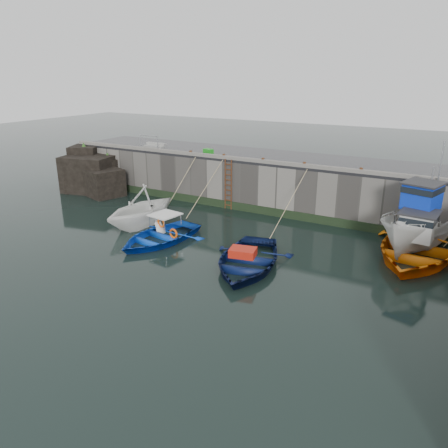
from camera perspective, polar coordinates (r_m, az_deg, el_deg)
The scene contains 22 objects.
ground at distance 19.29m, azimuth -8.64°, elevation -6.49°, with size 120.00×120.00×0.00m, color black.
quay_back at distance 29.05m, azimuth 6.51°, elevation 5.56°, with size 30.00×5.00×3.00m, color slate.
road_back at distance 28.72m, azimuth 6.63°, elevation 8.62°, with size 30.00×5.00×0.16m, color black.
kerb_back at distance 26.58m, azimuth 4.62°, elevation 8.23°, with size 30.00×0.30×0.20m, color slate.
algae_back at distance 27.14m, azimuth 4.28°, elevation 1.92°, with size 30.00×0.08×0.50m, color black.
rock_outcrop at distance 33.65m, azimuth -16.73°, elevation 6.33°, with size 5.85×4.24×3.41m.
ladder at distance 27.62m, azimuth 0.55°, elevation 5.16°, with size 0.51×0.08×3.20m.
boat_near_white at distance 25.49m, azimuth -10.63°, elevation -0.12°, with size 4.31×5.00×2.63m, color white.
boat_near_white_rope at distance 28.41m, azimuth -5.64°, elevation 2.14°, with size 0.04×3.80×3.10m, color tan, non-canonical shape.
boat_near_blue at distance 22.93m, azimuth -8.45°, elevation -2.21°, with size 3.57×5.00×1.03m, color blue.
boat_near_blue_rope at distance 26.52m, azimuth -2.32°, elevation 0.97°, with size 0.04×5.04×3.10m, color tan, non-canonical shape.
boat_near_navy at distance 19.83m, azimuth 3.01°, elevation -5.54°, with size 3.91×5.48×1.14m, color #0A1640.
boat_near_navy_rope at distance 24.02m, azimuth 8.30°, elevation -1.20°, with size 0.04×5.52×3.10m, color tan, non-canonical shape.
boat_far_white at distance 23.37m, azimuth 24.36°, elevation -0.54°, with size 4.20×7.09×5.57m.
boat_far_orange at distance 22.59m, azimuth 23.88°, elevation -2.78°, with size 5.60×7.44×4.46m.
fish_crate at distance 29.40m, azimuth -2.06°, elevation 9.46°, with size 0.64×0.40×0.33m, color #1A931B.
railing at distance 32.05m, azimuth -9.03°, elevation 10.12°, with size 1.60×1.05×1.00m.
bollard_a at distance 29.08m, azimuth -4.36°, elevation 9.26°, with size 0.18×0.18×0.28m, color #3F1E0F.
bollard_b at distance 27.78m, azimuth -0.01°, elevation 8.85°, with size 0.18×0.18×0.28m, color #3F1E0F.
bollard_c at distance 26.58m, azimuth 5.11°, elevation 8.30°, with size 0.18×0.18×0.28m, color #3F1E0F.
bollard_d at distance 25.64m, azimuth 10.45°, elevation 7.66°, with size 0.18×0.18×0.28m, color #3F1E0F.
bollard_e at distance 24.80m, azimuth 17.46°, elevation 6.71°, with size 0.18×0.18×0.28m, color #3F1E0F.
Camera 1 is at (10.97, -13.53, 8.29)m, focal length 35.00 mm.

